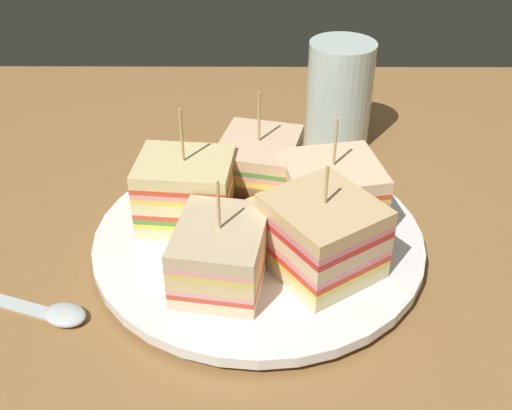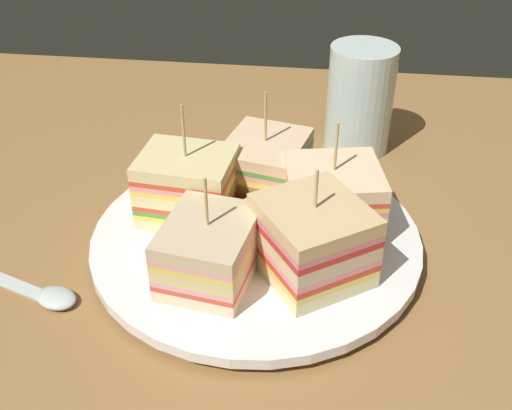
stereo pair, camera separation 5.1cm
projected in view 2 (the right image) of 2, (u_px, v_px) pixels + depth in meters
ground_plane at (256, 257)px, 54.63cm from camera, size 100.17×82.23×1.80cm
plate at (256, 240)px, 53.53cm from camera, size 28.05×28.05×1.71cm
sandwich_wedge_0 at (209, 251)px, 47.27cm from camera, size 7.63×8.89×9.11cm
sandwich_wedge_1 at (312, 240)px, 47.39cm from camera, size 10.47×10.65×9.40cm
sandwich_wedge_2 at (331, 198)px, 52.57cm from camera, size 9.19×8.56×9.94cm
sandwich_wedge_3 at (262, 167)px, 56.90cm from camera, size 8.45×9.33×10.16cm
sandwich_wedge_4 at (188, 187)px, 53.71cm from camera, size 8.53×7.11×10.74cm
chip_pile at (274, 216)px, 52.51cm from camera, size 7.78×7.53×3.24cm
spoon at (37, 291)px, 49.19cm from camera, size 14.04×6.41×1.00cm
drinking_glass at (359, 107)px, 66.24cm from camera, size 7.02×7.02×11.48cm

